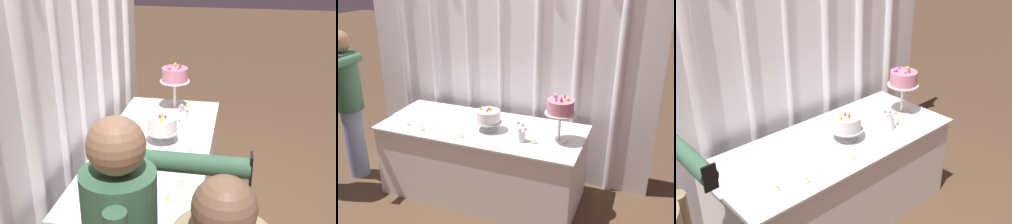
% 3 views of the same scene
% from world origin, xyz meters
% --- Properties ---
extents(draped_curtain, '(3.15, 0.15, 2.88)m').
position_xyz_m(draped_curtain, '(-0.00, 0.66, 1.48)').
color(draped_curtain, white).
rests_on(draped_curtain, ground_plane).
extents(cake_table, '(1.99, 0.84, 0.75)m').
position_xyz_m(cake_table, '(0.00, 0.10, 0.37)').
color(cake_table, white).
rests_on(cake_table, ground_plane).
extents(cake_display_nearleft, '(0.25, 0.25, 0.24)m').
position_xyz_m(cake_display_nearleft, '(0.10, 0.06, 0.88)').
color(cake_display_nearleft, '#B2B2B7').
rests_on(cake_display_nearleft, cake_table).
extents(cake_display_nearright, '(0.27, 0.27, 0.44)m').
position_xyz_m(cake_display_nearright, '(0.77, 0.07, 1.06)').
color(cake_display_nearright, silver).
rests_on(cake_display_nearright, cake_table).
extents(flower_vase, '(0.12, 0.08, 0.18)m').
position_xyz_m(flower_vase, '(0.47, -0.06, 0.82)').
color(flower_vase, silver).
rests_on(flower_vase, cake_table).
extents(tealight_far_left, '(0.04, 0.04, 0.03)m').
position_xyz_m(tealight_far_left, '(-0.68, -0.13, 0.76)').
color(tealight_far_left, beige).
rests_on(tealight_far_left, cake_table).
extents(tealight_near_left, '(0.05, 0.05, 0.04)m').
position_xyz_m(tealight_near_left, '(-0.49, -0.18, 0.76)').
color(tealight_near_left, beige).
rests_on(tealight_near_left, cake_table).
extents(tealight_near_right, '(0.04, 0.04, 0.03)m').
position_xyz_m(tealight_near_right, '(-0.07, -0.18, 0.76)').
color(tealight_near_right, beige).
rests_on(tealight_near_right, cake_table).
extents(tealight_far_right, '(0.05, 0.05, 0.04)m').
position_xyz_m(tealight_far_right, '(0.59, -0.05, 0.76)').
color(tealight_far_right, beige).
rests_on(tealight_far_right, cake_table).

